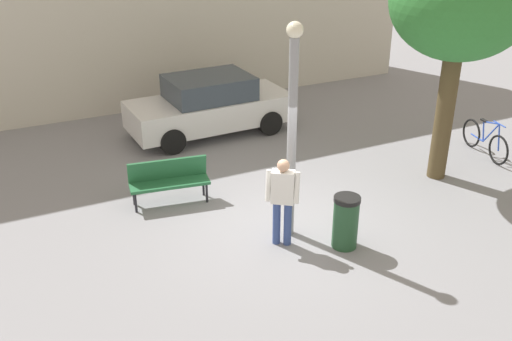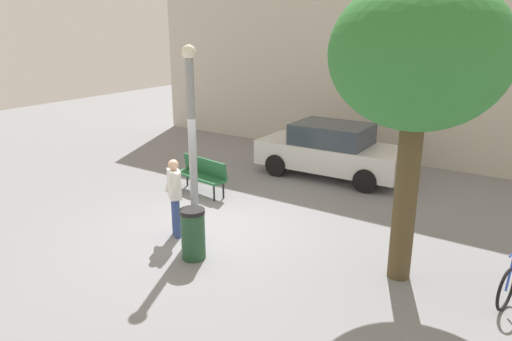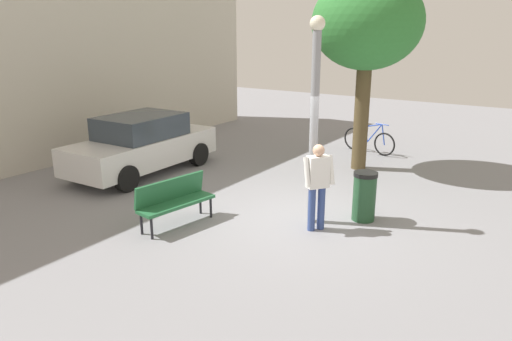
% 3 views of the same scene
% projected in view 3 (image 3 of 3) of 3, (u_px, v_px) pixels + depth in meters
% --- Properties ---
extents(ground_plane, '(36.00, 36.00, 0.00)m').
position_uv_depth(ground_plane, '(304.00, 218.00, 9.68)').
color(ground_plane, gray).
extents(building_facade, '(16.40, 2.00, 6.96)m').
position_uv_depth(building_facade, '(35.00, 37.00, 13.35)').
color(building_facade, beige).
rests_on(building_facade, ground_plane).
extents(lamppost, '(0.28, 0.28, 3.92)m').
position_uv_depth(lamppost, '(314.00, 113.00, 8.88)').
color(lamppost, gray).
rests_on(lamppost, ground_plane).
extents(person_by_lamppost, '(0.61, 0.53, 1.67)m').
position_uv_depth(person_by_lamppost, '(318.00, 181.00, 8.84)').
color(person_by_lamppost, '#334784').
rests_on(person_by_lamppost, ground_plane).
extents(park_bench, '(1.65, 0.71, 0.92)m').
position_uv_depth(park_bench, '(174.00, 198.00, 9.20)').
color(park_bench, '#236038').
rests_on(park_bench, ground_plane).
extents(plaza_tree, '(2.82, 2.82, 5.06)m').
position_uv_depth(plaza_tree, '(367.00, 24.00, 12.08)').
color(plaza_tree, brown).
rests_on(plaza_tree, ground_plane).
extents(bicycle_blue, '(0.40, 1.78, 0.97)m').
position_uv_depth(bicycle_blue, '(369.00, 141.00, 14.73)').
color(bicycle_blue, black).
rests_on(bicycle_blue, ground_plane).
extents(parked_car_white, '(4.26, 1.93, 1.55)m').
position_uv_depth(parked_car_white, '(142.00, 144.00, 12.56)').
color(parked_car_white, silver).
rests_on(parked_car_white, ground_plane).
extents(trash_bin, '(0.47, 0.47, 0.99)m').
position_uv_depth(trash_bin, '(364.00, 196.00, 9.45)').
color(trash_bin, '#234C2D').
rests_on(trash_bin, ground_plane).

